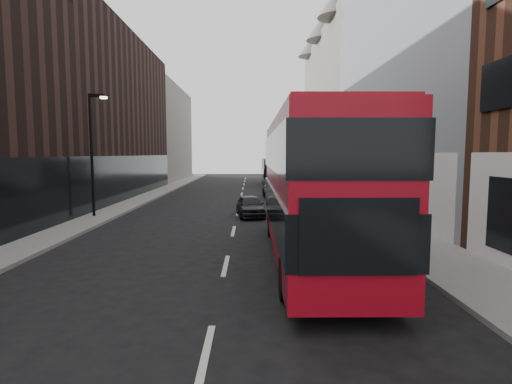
{
  "coord_description": "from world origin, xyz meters",
  "views": [
    {
      "loc": [
        0.85,
        -5.13,
        3.75
      ],
      "look_at": [
        1.02,
        7.93,
        2.5
      ],
      "focal_mm": 28.0,
      "sensor_mm": 36.0,
      "label": 1
    }
  ],
  "objects_px": {
    "red_bus": "(312,182)",
    "car_b": "(285,198)",
    "car_c": "(274,190)",
    "street_lamp": "(93,146)",
    "car_a": "(250,206)",
    "grey_bus": "(272,171)"
  },
  "relations": [
    {
      "from": "street_lamp",
      "to": "red_bus",
      "type": "height_order",
      "value": "street_lamp"
    },
    {
      "from": "car_c",
      "to": "street_lamp",
      "type": "bearing_deg",
      "value": -137.27
    },
    {
      "from": "red_bus",
      "to": "car_a",
      "type": "xyz_separation_m",
      "value": [
        -2.2,
        9.88,
        -2.13
      ]
    },
    {
      "from": "street_lamp",
      "to": "car_a",
      "type": "xyz_separation_m",
      "value": [
        9.03,
        0.66,
        -3.54
      ]
    },
    {
      "from": "red_bus",
      "to": "street_lamp",
      "type": "bearing_deg",
      "value": 140.9
    },
    {
      "from": "grey_bus",
      "to": "car_a",
      "type": "relative_size",
      "value": 2.6
    },
    {
      "from": "red_bus",
      "to": "grey_bus",
      "type": "height_order",
      "value": "red_bus"
    },
    {
      "from": "red_bus",
      "to": "grey_bus",
      "type": "distance_m",
      "value": 35.18
    },
    {
      "from": "street_lamp",
      "to": "grey_bus",
      "type": "height_order",
      "value": "street_lamp"
    },
    {
      "from": "grey_bus",
      "to": "car_b",
      "type": "height_order",
      "value": "grey_bus"
    },
    {
      "from": "car_a",
      "to": "car_b",
      "type": "relative_size",
      "value": 0.92
    },
    {
      "from": "red_bus",
      "to": "car_c",
      "type": "xyz_separation_m",
      "value": [
        -0.16,
        20.11,
        -2.09
      ]
    },
    {
      "from": "street_lamp",
      "to": "car_c",
      "type": "height_order",
      "value": "street_lamp"
    },
    {
      "from": "street_lamp",
      "to": "car_a",
      "type": "bearing_deg",
      "value": 4.15
    },
    {
      "from": "street_lamp",
      "to": "car_b",
      "type": "height_order",
      "value": "street_lamp"
    },
    {
      "from": "car_a",
      "to": "red_bus",
      "type": "bearing_deg",
      "value": -84.3
    },
    {
      "from": "street_lamp",
      "to": "car_c",
      "type": "xyz_separation_m",
      "value": [
        11.07,
        10.88,
        -3.5
      ]
    },
    {
      "from": "red_bus",
      "to": "car_b",
      "type": "height_order",
      "value": "red_bus"
    },
    {
      "from": "grey_bus",
      "to": "car_b",
      "type": "distance_m",
      "value": 21.68
    },
    {
      "from": "car_a",
      "to": "street_lamp",
      "type": "bearing_deg",
      "value": 177.3
    },
    {
      "from": "red_bus",
      "to": "car_b",
      "type": "xyz_separation_m",
      "value": [
        0.19,
        13.5,
        -2.09
      ]
    },
    {
      "from": "grey_bus",
      "to": "car_c",
      "type": "distance_m",
      "value": 15.1
    }
  ]
}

